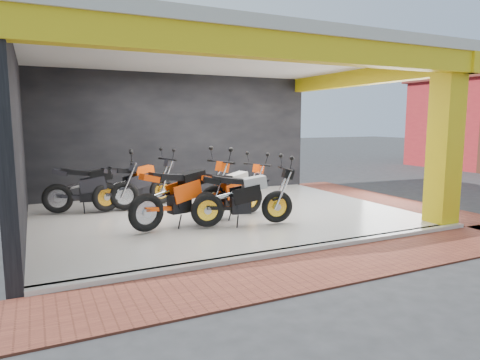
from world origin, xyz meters
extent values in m
plane|color=#2D2D30|center=(0.00, 0.00, 0.00)|extent=(80.00, 80.00, 0.00)
cube|color=silver|center=(0.00, 2.00, 0.05)|extent=(8.00, 6.00, 0.10)
cube|color=beige|center=(0.00, 2.00, 3.60)|extent=(8.40, 6.40, 0.20)
cube|color=black|center=(0.00, 5.10, 1.75)|extent=(8.20, 0.20, 3.50)
cube|color=black|center=(-4.10, 2.00, 1.75)|extent=(0.20, 6.20, 3.50)
cube|color=gold|center=(3.75, -0.75, 1.75)|extent=(0.50, 0.50, 3.50)
cube|color=gold|center=(0.00, -1.00, 3.30)|extent=(8.40, 0.30, 0.40)
cube|color=gold|center=(4.00, 2.00, 3.30)|extent=(0.30, 6.40, 0.40)
cube|color=silver|center=(0.00, -1.02, 0.05)|extent=(8.00, 0.20, 0.10)
cube|color=brown|center=(0.00, -1.80, 0.01)|extent=(9.00, 1.40, 0.03)
cube|color=brown|center=(4.80, 2.00, 0.01)|extent=(1.40, 7.00, 0.03)
camera|label=1|loc=(-3.78, -6.77, 2.18)|focal=32.00mm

